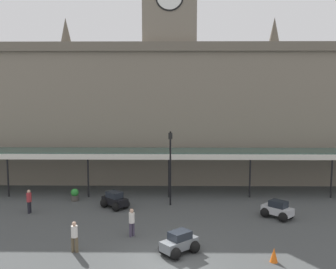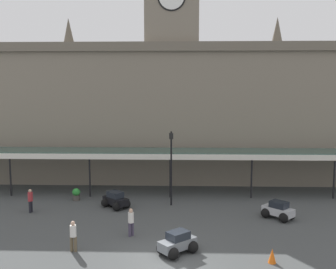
{
  "view_description": "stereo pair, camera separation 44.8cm",
  "coord_description": "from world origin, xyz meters",
  "px_view_note": "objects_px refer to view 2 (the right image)",
  "views": [
    {
      "loc": [
        0.31,
        -18.65,
        8.54
      ],
      "look_at": [
        0.0,
        5.84,
        5.71
      ],
      "focal_mm": 41.05,
      "sensor_mm": 36.0,
      "label": 1
    },
    {
      "loc": [
        0.76,
        -18.64,
        8.54
      ],
      "look_at": [
        0.0,
        5.84,
        5.71
      ],
      "focal_mm": 41.05,
      "sensor_mm": 36.0,
      "label": 2
    }
  ],
  "objects_px": {
    "pedestrian_crossing_forecourt": "(73,235)",
    "victorian_lamppost": "(171,160)",
    "pedestrian_near_entrance": "(131,221)",
    "pedestrian_beside_cars": "(30,200)",
    "car_black_sedan": "(116,201)",
    "traffic_cone": "(272,256)",
    "car_silver_sedan": "(278,211)",
    "car_grey_sedan": "(177,244)",
    "planter_forecourt_centre": "(76,194)"
  },
  "relations": [
    {
      "from": "planter_forecourt_centre",
      "to": "car_black_sedan",
      "type": "bearing_deg",
      "value": -27.35
    },
    {
      "from": "car_grey_sedan",
      "to": "pedestrian_crossing_forecourt",
      "type": "distance_m",
      "value": 5.55
    },
    {
      "from": "car_black_sedan",
      "to": "car_silver_sedan",
      "type": "xyz_separation_m",
      "value": [
        11.27,
        -2.09,
        0.0
      ]
    },
    {
      "from": "pedestrian_near_entrance",
      "to": "victorian_lamppost",
      "type": "xyz_separation_m",
      "value": [
        2.22,
        6.21,
        2.5
      ]
    },
    {
      "from": "traffic_cone",
      "to": "planter_forecourt_centre",
      "type": "height_order",
      "value": "planter_forecourt_centre"
    },
    {
      "from": "pedestrian_crossing_forecourt",
      "to": "traffic_cone",
      "type": "xyz_separation_m",
      "value": [
        10.24,
        -1.06,
        -0.54
      ]
    },
    {
      "from": "car_black_sedan",
      "to": "victorian_lamppost",
      "type": "xyz_separation_m",
      "value": [
        4.05,
        0.73,
        2.91
      ]
    },
    {
      "from": "pedestrian_beside_cars",
      "to": "planter_forecourt_centre",
      "type": "xyz_separation_m",
      "value": [
        2.41,
        3.04,
        -0.42
      ]
    },
    {
      "from": "pedestrian_near_entrance",
      "to": "victorian_lamppost",
      "type": "bearing_deg",
      "value": 70.33
    },
    {
      "from": "pedestrian_beside_cars",
      "to": "car_black_sedan",
      "type": "bearing_deg",
      "value": 12.66
    },
    {
      "from": "car_grey_sedan",
      "to": "pedestrian_crossing_forecourt",
      "type": "bearing_deg",
      "value": 179.27
    },
    {
      "from": "pedestrian_crossing_forecourt",
      "to": "pedestrian_near_entrance",
      "type": "height_order",
      "value": "same"
    },
    {
      "from": "planter_forecourt_centre",
      "to": "pedestrian_crossing_forecourt",
      "type": "bearing_deg",
      "value": -75.72
    },
    {
      "from": "car_black_sedan",
      "to": "pedestrian_crossing_forecourt",
      "type": "distance_m",
      "value": 7.81
    },
    {
      "from": "pedestrian_crossing_forecourt",
      "to": "car_black_sedan",
      "type": "bearing_deg",
      "value": 82.91
    },
    {
      "from": "car_black_sedan",
      "to": "victorian_lamppost",
      "type": "relative_size",
      "value": 0.4
    },
    {
      "from": "car_grey_sedan",
      "to": "pedestrian_near_entrance",
      "type": "bearing_deg",
      "value": 139.67
    },
    {
      "from": "car_grey_sedan",
      "to": "pedestrian_crossing_forecourt",
      "type": "xyz_separation_m",
      "value": [
        -5.53,
        0.07,
        0.41
      ]
    },
    {
      "from": "victorian_lamppost",
      "to": "planter_forecourt_centre",
      "type": "bearing_deg",
      "value": 172.22
    },
    {
      "from": "car_black_sedan",
      "to": "car_silver_sedan",
      "type": "bearing_deg",
      "value": -10.5
    },
    {
      "from": "traffic_cone",
      "to": "planter_forecourt_centre",
      "type": "xyz_separation_m",
      "value": [
        -12.66,
        10.54,
        0.12
      ]
    },
    {
      "from": "pedestrian_near_entrance",
      "to": "pedestrian_beside_cars",
      "type": "distance_m",
      "value": 8.68
    },
    {
      "from": "car_grey_sedan",
      "to": "traffic_cone",
      "type": "relative_size",
      "value": 3.03
    },
    {
      "from": "car_grey_sedan",
      "to": "victorian_lamppost",
      "type": "xyz_separation_m",
      "value": [
        -0.52,
        8.54,
        2.91
      ]
    },
    {
      "from": "car_silver_sedan",
      "to": "pedestrian_crossing_forecourt",
      "type": "xyz_separation_m",
      "value": [
        -12.23,
        -5.65,
        0.41
      ]
    },
    {
      "from": "pedestrian_crossing_forecourt",
      "to": "victorian_lamppost",
      "type": "distance_m",
      "value": 10.15
    },
    {
      "from": "pedestrian_beside_cars",
      "to": "planter_forecourt_centre",
      "type": "height_order",
      "value": "pedestrian_beside_cars"
    },
    {
      "from": "car_silver_sedan",
      "to": "car_grey_sedan",
      "type": "height_order",
      "value": "same"
    },
    {
      "from": "car_grey_sedan",
      "to": "pedestrian_near_entrance",
      "type": "xyz_separation_m",
      "value": [
        -2.74,
        2.33,
        0.41
      ]
    },
    {
      "from": "pedestrian_near_entrance",
      "to": "traffic_cone",
      "type": "height_order",
      "value": "pedestrian_near_entrance"
    },
    {
      "from": "pedestrian_beside_cars",
      "to": "traffic_cone",
      "type": "distance_m",
      "value": 16.83
    },
    {
      "from": "victorian_lamppost",
      "to": "traffic_cone",
      "type": "relative_size",
      "value": 7.55
    },
    {
      "from": "victorian_lamppost",
      "to": "car_silver_sedan",
      "type": "bearing_deg",
      "value": -21.34
    },
    {
      "from": "planter_forecourt_centre",
      "to": "traffic_cone",
      "type": "bearing_deg",
      "value": -39.78
    },
    {
      "from": "planter_forecourt_centre",
      "to": "car_grey_sedan",
      "type": "bearing_deg",
      "value": -50.24
    },
    {
      "from": "car_black_sedan",
      "to": "pedestrian_crossing_forecourt",
      "type": "xyz_separation_m",
      "value": [
        -0.96,
        -7.74,
        0.41
      ]
    },
    {
      "from": "traffic_cone",
      "to": "victorian_lamppost",
      "type": "bearing_deg",
      "value": 118.79
    },
    {
      "from": "pedestrian_beside_cars",
      "to": "pedestrian_near_entrance",
      "type": "bearing_deg",
      "value": -28.77
    },
    {
      "from": "pedestrian_beside_cars",
      "to": "victorian_lamppost",
      "type": "height_order",
      "value": "victorian_lamppost"
    },
    {
      "from": "car_grey_sedan",
      "to": "traffic_cone",
      "type": "bearing_deg",
      "value": -11.82
    },
    {
      "from": "victorian_lamppost",
      "to": "planter_forecourt_centre",
      "type": "xyz_separation_m",
      "value": [
        -7.42,
        1.01,
        -2.92
      ]
    },
    {
      "from": "car_black_sedan",
      "to": "pedestrian_beside_cars",
      "type": "bearing_deg",
      "value": -167.34
    },
    {
      "from": "car_black_sedan",
      "to": "car_silver_sedan",
      "type": "distance_m",
      "value": 11.46
    },
    {
      "from": "pedestrian_beside_cars",
      "to": "car_grey_sedan",
      "type": "bearing_deg",
      "value": -32.15
    },
    {
      "from": "car_silver_sedan",
      "to": "pedestrian_near_entrance",
      "type": "height_order",
      "value": "pedestrian_near_entrance"
    },
    {
      "from": "pedestrian_near_entrance",
      "to": "pedestrian_beside_cars",
      "type": "relative_size",
      "value": 1.0
    },
    {
      "from": "car_silver_sedan",
      "to": "victorian_lamppost",
      "type": "xyz_separation_m",
      "value": [
        -7.22,
        2.82,
        2.91
      ]
    },
    {
      "from": "pedestrian_near_entrance",
      "to": "victorian_lamppost",
      "type": "relative_size",
      "value": 0.3
    },
    {
      "from": "car_grey_sedan",
      "to": "pedestrian_near_entrance",
      "type": "relative_size",
      "value": 1.34
    },
    {
      "from": "car_black_sedan",
      "to": "car_silver_sedan",
      "type": "height_order",
      "value": "same"
    }
  ]
}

